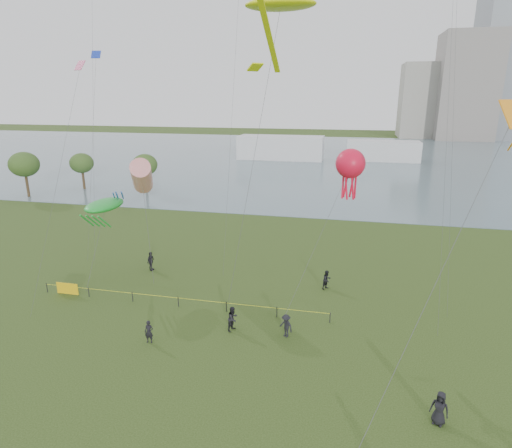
# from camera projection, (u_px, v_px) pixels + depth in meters

# --- Properties ---
(ground_plane) EXTENTS (400.00, 400.00, 0.00)m
(ground_plane) POSITION_uv_depth(u_px,v_px,m) (213.00, 432.00, 21.50)
(ground_plane) COLOR #233711
(lake) EXTENTS (400.00, 120.00, 0.08)m
(lake) POSITION_uv_depth(u_px,v_px,m) (328.00, 158.00, 114.98)
(lake) COLOR slate
(lake) RESTS_ON ground_plane
(building_mid) EXTENTS (20.00, 20.00, 38.00)m
(building_mid) POSITION_uv_depth(u_px,v_px,m) (465.00, 87.00, 157.99)
(building_mid) COLOR slate
(building_mid) RESTS_ON ground_plane
(building_low) EXTENTS (16.00, 18.00, 28.00)m
(building_low) POSITION_uv_depth(u_px,v_px,m) (422.00, 101.00, 167.92)
(building_low) COLOR gray
(building_low) RESTS_ON ground_plane
(pavilion_left) EXTENTS (22.00, 8.00, 6.00)m
(pavilion_left) POSITION_uv_depth(u_px,v_px,m) (281.00, 148.00, 111.90)
(pavilion_left) COLOR silver
(pavilion_left) RESTS_ON ground_plane
(pavilion_right) EXTENTS (18.00, 7.00, 5.00)m
(pavilion_right) POSITION_uv_depth(u_px,v_px,m) (383.00, 151.00, 109.51)
(pavilion_right) COLOR silver
(pavilion_right) RESTS_ON ground_plane
(trees) EXTENTS (22.24, 11.87, 7.42)m
(trees) POSITION_uv_depth(u_px,v_px,m) (78.00, 164.00, 72.20)
(trees) COLOR #3B2C1B
(trees) RESTS_ON ground_plane
(fence) EXTENTS (24.07, 0.07, 1.05)m
(fence) POSITION_uv_depth(u_px,v_px,m) (109.00, 293.00, 35.38)
(fence) COLOR black
(fence) RESTS_ON ground_plane
(spectator_a) EXTENTS (0.98, 1.09, 1.84)m
(spectator_a) POSITION_uv_depth(u_px,v_px,m) (233.00, 319.00, 30.58)
(spectator_a) COLOR black
(spectator_a) RESTS_ON ground_plane
(spectator_b) EXTENTS (1.26, 1.12, 1.69)m
(spectator_b) POSITION_uv_depth(u_px,v_px,m) (286.00, 326.00, 29.78)
(spectator_b) COLOR black
(spectator_b) RESTS_ON ground_plane
(spectator_c) EXTENTS (0.55, 1.13, 1.87)m
(spectator_c) POSITION_uv_depth(u_px,v_px,m) (151.00, 261.00, 41.08)
(spectator_c) COLOR black
(spectator_c) RESTS_ON ground_plane
(spectator_d) EXTENTS (1.08, 0.91, 1.87)m
(spectator_d) POSITION_uv_depth(u_px,v_px,m) (440.00, 408.00, 21.81)
(spectator_d) COLOR black
(spectator_d) RESTS_ON ground_plane
(spectator_f) EXTENTS (0.63, 0.45, 1.62)m
(spectator_f) POSITION_uv_depth(u_px,v_px,m) (149.00, 332.00, 29.08)
(spectator_f) COLOR black
(spectator_f) RESTS_ON ground_plane
(spectator_g) EXTENTS (1.03, 1.05, 1.71)m
(spectator_g) POSITION_uv_depth(u_px,v_px,m) (327.00, 280.00, 37.15)
(spectator_g) COLOR black
(spectator_g) RESTS_ON ground_plane
(kite_stingray) EXTENTS (6.22, 10.04, 22.60)m
(kite_stingray) POSITION_uv_depth(u_px,v_px,m) (280.00, 5.00, 29.22)
(kite_stingray) COLOR #3F3F42
(kite_windsock) EXTENTS (4.31, 5.46, 11.09)m
(kite_windsock) POSITION_uv_depth(u_px,v_px,m) (142.00, 177.00, 38.79)
(kite_windsock) COLOR #3F3F42
(kite_creature) EXTENTS (2.60, 5.25, 7.47)m
(kite_creature) POSITION_uv_depth(u_px,v_px,m) (104.00, 205.00, 37.42)
(kite_creature) COLOR #3F3F42
(kite_octopus) EXTENTS (5.49, 8.84, 12.14)m
(kite_octopus) POSITION_uv_depth(u_px,v_px,m) (350.00, 164.00, 34.62)
(kite_octopus) COLOR #3F3F42
(kite_delta) EXTENTS (8.73, 11.89, 16.07)m
(kite_delta) POSITION_uv_depth(u_px,v_px,m) (506.00, 132.00, 19.53)
(kite_delta) COLOR #3F3F42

